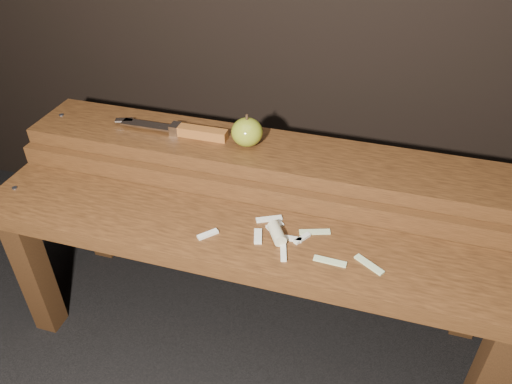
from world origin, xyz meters
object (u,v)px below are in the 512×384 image
(bench_front_tier, at_px, (240,260))
(knife, at_px, (188,131))
(bench_rear_tier, at_px, (268,179))
(apple, at_px, (247,132))

(bench_front_tier, distance_m, knife, 0.35)
(bench_rear_tier, distance_m, apple, 0.13)
(bench_front_tier, height_order, bench_rear_tier, bench_rear_tier)
(bench_rear_tier, height_order, apple, apple)
(bench_rear_tier, xyz_separation_m, knife, (-0.20, 0.00, 0.10))
(apple, bearing_deg, bench_rear_tier, -4.53)
(apple, xyz_separation_m, knife, (-0.15, 0.00, -0.02))
(bench_front_tier, bearing_deg, apple, 103.28)
(bench_front_tier, xyz_separation_m, bench_rear_tier, (0.00, 0.23, 0.06))
(bench_front_tier, bearing_deg, bench_rear_tier, 90.00)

